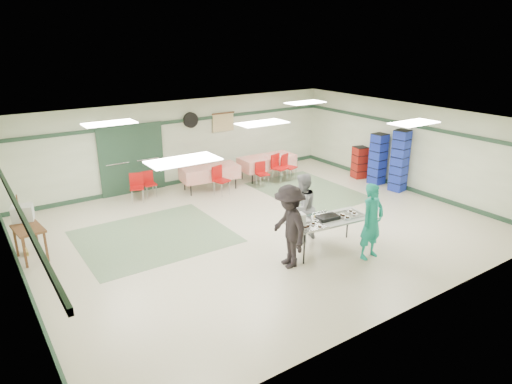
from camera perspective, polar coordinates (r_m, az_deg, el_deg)
floor at (r=11.69m, az=0.71°, el=-4.40°), size 11.00×11.00×0.00m
ceiling at (r=10.89m, az=0.77°, el=8.71°), size 11.00×11.00×0.00m
wall_back at (r=15.00m, az=-9.18°, el=6.16°), size 11.00×0.00×11.00m
wall_front at (r=8.19m, az=19.13°, el=-6.00°), size 11.00×0.00×11.00m
wall_left at (r=9.42m, az=-27.97°, el=-3.93°), size 0.00×9.00×9.00m
wall_right at (r=14.95m, az=18.40°, el=5.36°), size 0.00×9.00×9.00m
trim_back at (r=14.84m, az=-9.27°, el=8.77°), size 11.00×0.06×0.10m
baseboard_back at (r=15.32m, az=-8.88°, el=1.43°), size 11.00×0.06×0.12m
trim_left at (r=9.20m, az=-28.47°, el=0.13°), size 0.06×9.00×0.10m
baseboard_left at (r=9.95m, az=-26.63°, el=-10.75°), size 0.06×9.00×0.12m
trim_right at (r=14.78m, az=18.61°, el=7.98°), size 0.06×9.00×0.10m
baseboard_right at (r=15.27m, az=17.82°, el=0.65°), size 0.06×9.00×0.12m
green_patch_a at (r=11.44m, az=-12.61°, el=-5.44°), size 3.50×3.00×0.01m
green_patch_b at (r=14.40m, az=6.46°, el=0.14°), size 2.50×3.50×0.01m
double_door_left at (r=14.27m, az=-17.02°, el=3.62°), size 0.90×0.06×2.10m
double_door_right at (r=14.56m, az=-13.47°, el=4.24°), size 0.90×0.06×2.10m
door_frame at (r=14.38m, az=-15.22°, el=3.92°), size 2.00×0.03×2.15m
wall_fan at (r=14.94m, az=-8.17°, el=8.89°), size 0.50×0.10×0.50m
scroll_banner at (r=15.53m, az=-4.13°, el=8.68°), size 0.80×0.02×0.60m
serving_table at (r=10.35m, az=8.98°, el=-3.59°), size 1.99×0.98×0.76m
sheet_tray_right at (r=10.63m, az=11.58°, el=-2.81°), size 0.65×0.52×0.02m
sheet_tray_mid at (r=10.39m, az=8.18°, el=-3.12°), size 0.65×0.52×0.02m
sheet_tray_left at (r=9.85m, az=6.99°, el=-4.37°), size 0.64×0.51×0.02m
baking_pan at (r=10.32m, az=8.94°, el=-3.15°), size 0.52×0.36×0.08m
foam_box_stack at (r=9.79m, az=5.41°, el=-3.57°), size 0.24×0.23×0.31m
volunteer_teal at (r=10.17m, az=14.28°, el=-3.59°), size 0.64×0.44×1.70m
volunteer_grey at (r=10.74m, az=5.75°, el=-1.96°), size 0.91×0.77×1.65m
volunteer_dark at (r=9.51m, az=4.16°, el=-4.33°), size 0.89×1.27×1.80m
dining_table_a at (r=15.48m, az=1.39°, el=3.82°), size 1.94×0.89×0.77m
dining_table_b at (r=14.36m, az=-5.79°, el=2.49°), size 1.88×1.01×0.77m
chair_a at (r=15.06m, az=2.72°, el=3.38°), size 0.54×0.54×0.94m
chair_b at (r=14.70m, az=0.68°, el=2.60°), size 0.41×0.41×0.78m
chair_c at (r=15.29m, az=3.92°, el=3.47°), size 0.53×0.53×0.88m
chair_d at (r=13.90m, az=-4.59°, el=1.85°), size 0.51×0.51×0.89m
chair_loose_a at (r=14.08m, az=-13.29°, el=1.31°), size 0.37×0.37×0.78m
chair_loose_b at (r=13.76m, az=-14.69°, el=0.93°), size 0.50×0.50×0.84m
crate_stack_blue_a at (r=15.30m, az=15.00°, el=4.00°), size 0.44×0.44×1.67m
crate_stack_red at (r=15.88m, az=12.81°, el=3.63°), size 0.50×0.50×1.08m
crate_stack_blue_b at (r=14.75m, az=17.52°, el=3.72°), size 0.49×0.49×1.93m
printer_table at (r=11.01m, az=-26.55°, el=-4.55°), size 0.63×0.89×0.74m
office_printer at (r=11.38m, az=-27.15°, el=-2.35°), size 0.51×0.47×0.34m
broom at (r=11.30m, az=-27.30°, el=-3.51°), size 0.03×0.23×1.41m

